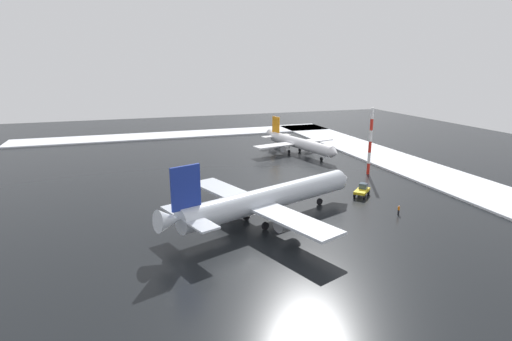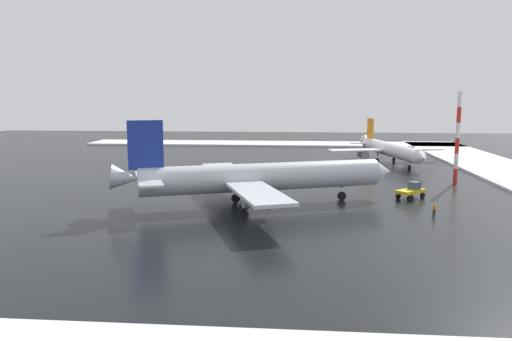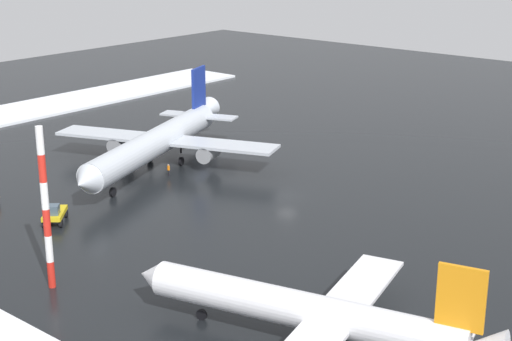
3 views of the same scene
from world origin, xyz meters
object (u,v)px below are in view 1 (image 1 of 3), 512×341
Objects in this scene: airplane_parked_portside at (299,143)px; antenna_mast at (370,141)px; ground_crew_by_nose_gear at (268,208)px; ground_crew_beside_wing at (399,209)px; airplane_foreground_jet at (267,199)px; pushback_tug at (362,190)px.

antenna_mast is at bearing 1.60° from airplane_parked_portside.
ground_crew_by_nose_gear and ground_crew_beside_wing have the same top height.
antenna_mast reaches higher than ground_crew_by_nose_gear.
ground_crew_beside_wing is (-8.03, -21.81, 0.00)m from ground_crew_by_nose_gear.
airplane_foreground_jet is 23.87m from ground_crew_beside_wing.
ground_crew_beside_wing is (-10.94, -0.47, -0.31)m from pushback_tug.
ground_crew_by_nose_gear is at bearing -115.04° from ground_crew_beside_wing.
pushback_tug is 21.53m from ground_crew_by_nose_gear.
airplane_foreground_jet is 8.10× the size of pushback_tug.
airplane_foreground_jet is 23.89m from pushback_tug.
pushback_tug is 18.68m from antenna_mast.
airplane_parked_portside is at bearing 14.98° from antenna_mast.
airplane_foreground_jet is at bearing 121.57° from antenna_mast.
ground_crew_beside_wing is at bearing -30.98° from airplane_foreground_jet.
ground_crew_by_nose_gear is (-2.90, 21.34, -0.31)m from pushback_tug.
airplane_foreground_jet is at bearing 153.84° from pushback_tug.
antenna_mast is (16.79, -31.85, 7.06)m from ground_crew_by_nose_gear.
pushback_tug is at bearing -4.28° from airplane_foreground_jet.
ground_crew_by_nose_gear is (-42.59, 24.95, -2.23)m from airplane_parked_portside.
ground_crew_beside_wing is at bearing 157.98° from antenna_mast.
airplane_parked_portside is 18.86× the size of ground_crew_by_nose_gear.
pushback_tug is at bearing 142.86° from antenna_mast.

